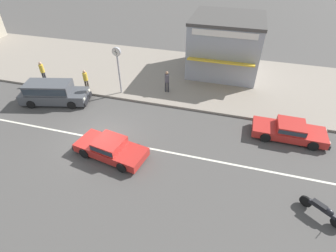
# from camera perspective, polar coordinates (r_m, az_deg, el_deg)

# --- Properties ---
(ground_plane) EXTENTS (160.00, 160.00, 0.00)m
(ground_plane) POSITION_cam_1_polar(r_m,az_deg,el_deg) (16.50, -14.29, -2.79)
(ground_plane) COLOR #4C4947
(lane_centre_stripe) EXTENTS (50.40, 0.14, 0.01)m
(lane_centre_stripe) POSITION_cam_1_polar(r_m,az_deg,el_deg) (16.50, -14.29, -2.78)
(lane_centre_stripe) COLOR silver
(lane_centre_stripe) RESTS_ON ground
(kerb_strip) EXTENTS (68.00, 10.00, 0.15)m
(kerb_strip) POSITION_cam_1_polar(r_m,az_deg,el_deg) (23.78, -3.65, 11.77)
(kerb_strip) COLOR gray
(kerb_strip) RESTS_ON ground
(sedan_red_0) EXTENTS (4.36, 2.34, 1.06)m
(sedan_red_0) POSITION_cam_1_polar(r_m,az_deg,el_deg) (14.97, -12.47, -4.62)
(sedan_red_0) COLOR red
(sedan_red_0) RESTS_ON ground
(minivan_dark_grey_1) EXTENTS (5.05, 2.81, 1.56)m
(minivan_dark_grey_1) POSITION_cam_1_polar(r_m,az_deg,el_deg) (20.76, -23.94, 6.80)
(minivan_dark_grey_1) COLOR #47494F
(minivan_dark_grey_1) RESTS_ON ground
(sedan_red_2) EXTENTS (4.37, 1.85, 1.06)m
(sedan_red_2) POSITION_cam_1_polar(r_m,az_deg,el_deg) (17.43, 24.96, -0.86)
(sedan_red_2) COLOR red
(sedan_red_2) RESTS_ON ground
(motorcycle_1) EXTENTS (1.67, 1.24, 0.80)m
(motorcycle_1) POSITION_cam_1_polar(r_m,az_deg,el_deg) (13.85, 30.58, -15.48)
(motorcycle_1) COLOR black
(motorcycle_1) RESTS_ON ground
(street_clock) EXTENTS (0.62, 0.22, 3.56)m
(street_clock) POSITION_cam_1_polar(r_m,az_deg,el_deg) (19.49, -10.93, 13.90)
(street_clock) COLOR #9E9EA3
(street_clock) RESTS_ON kerb_strip
(pedestrian_near_clock) EXTENTS (0.34, 0.34, 1.73)m
(pedestrian_near_clock) POSITION_cam_1_polar(r_m,az_deg,el_deg) (23.65, -25.71, 10.86)
(pedestrian_near_clock) COLOR #333338
(pedestrian_near_clock) RESTS_ON kerb_strip
(pedestrian_mid_kerb) EXTENTS (0.34, 0.34, 1.69)m
(pedestrian_mid_kerb) POSITION_cam_1_polar(r_m,az_deg,el_deg) (19.97, -0.24, 9.97)
(pedestrian_mid_kerb) COLOR #333338
(pedestrian_mid_kerb) RESTS_ON kerb_strip
(pedestrian_by_shop) EXTENTS (0.34, 0.34, 1.62)m
(pedestrian_by_shop) POSITION_cam_1_polar(r_m,az_deg,el_deg) (21.24, -17.51, 9.82)
(pedestrian_by_shop) COLOR #4C4238
(pedestrian_by_shop) RESTS_ON kerb_strip
(shopfront_mid_block) EXTENTS (5.71, 6.28, 4.56)m
(shopfront_mid_block) POSITION_cam_1_polar(r_m,az_deg,el_deg) (23.45, 12.34, 16.91)
(shopfront_mid_block) COLOR #999EA8
(shopfront_mid_block) RESTS_ON kerb_strip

